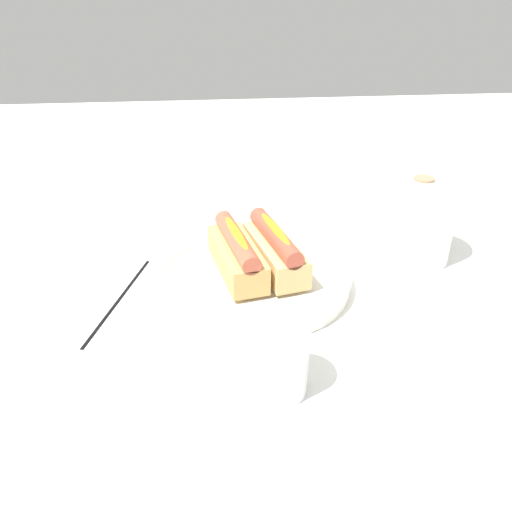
% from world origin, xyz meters
% --- Properties ---
extents(ground_plane, '(2.40, 2.40, 0.00)m').
position_xyz_m(ground_plane, '(0.00, 0.00, 0.00)').
color(ground_plane, white).
extents(serving_bowl, '(0.27, 0.27, 0.03)m').
position_xyz_m(serving_bowl, '(0.02, -0.01, 0.02)').
color(serving_bowl, silver).
rests_on(serving_bowl, ground_plane).
extents(hotdog_front, '(0.16, 0.08, 0.06)m').
position_xyz_m(hotdog_front, '(0.02, -0.04, 0.06)').
color(hotdog_front, tan).
rests_on(hotdog_front, serving_bowl).
extents(hotdog_back, '(0.16, 0.08, 0.06)m').
position_xyz_m(hotdog_back, '(0.01, 0.02, 0.06)').
color(hotdog_back, '#DBB270').
rests_on(hotdog_back, serving_bowl).
extents(water_glass, '(0.07, 0.07, 0.09)m').
position_xyz_m(water_glass, '(0.23, -0.01, 0.04)').
color(water_glass, white).
rests_on(water_glass, ground_plane).
extents(paper_towel_roll, '(0.11, 0.11, 0.13)m').
position_xyz_m(paper_towel_roll, '(-0.04, 0.25, 0.07)').
color(paper_towel_roll, white).
rests_on(paper_towel_roll, ground_plane).
extents(chopstick_near, '(0.21, 0.07, 0.01)m').
position_xyz_m(chopstick_near, '(0.04, -0.20, 0.00)').
color(chopstick_near, black).
rests_on(chopstick_near, ground_plane).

